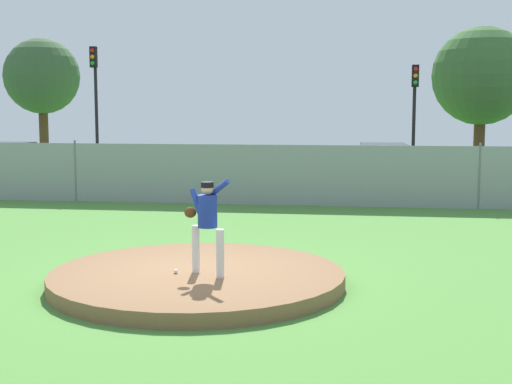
% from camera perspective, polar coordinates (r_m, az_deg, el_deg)
% --- Properties ---
extents(ground_plane, '(80.00, 80.00, 0.00)m').
position_cam_1_polar(ground_plane, '(17.86, -0.49, -2.80)').
color(ground_plane, '#4C8438').
extents(asphalt_strip, '(44.00, 7.00, 0.01)m').
position_cam_1_polar(asphalt_strip, '(26.21, 2.27, 0.28)').
color(asphalt_strip, '#2B2B2D').
rests_on(asphalt_strip, ground_plane).
extents(pitchers_mound, '(4.98, 4.98, 0.24)m').
position_cam_1_polar(pitchers_mound, '(12.05, -4.76, -6.93)').
color(pitchers_mound, brown).
rests_on(pitchers_mound, ground_plane).
extents(pitcher_youth, '(0.81, 0.44, 1.61)m').
position_cam_1_polar(pitcher_youth, '(11.55, -4.00, -2.08)').
color(pitcher_youth, silver).
rests_on(pitcher_youth, pitchers_mound).
extents(baseball, '(0.07, 0.07, 0.07)m').
position_cam_1_polar(baseball, '(11.86, -6.52, -6.39)').
color(baseball, white).
rests_on(baseball, pitchers_mound).
extents(chainlink_fence, '(31.33, 0.07, 1.97)m').
position_cam_1_polar(chainlink_fence, '(21.67, 1.08, 1.39)').
color(chainlink_fence, gray).
rests_on(chainlink_fence, ground_plane).
extents(parked_car_white, '(1.96, 4.53, 1.64)m').
position_cam_1_polar(parked_car_white, '(28.97, -19.79, 2.06)').
color(parked_car_white, silver).
rests_on(parked_car_white, ground_plane).
extents(parked_car_red, '(1.92, 4.45, 1.71)m').
position_cam_1_polar(parked_car_red, '(25.63, 10.29, 1.84)').
color(parked_car_red, '#A81919').
rests_on(parked_car_red, ground_plane).
extents(traffic_cone_orange, '(0.40, 0.40, 0.55)m').
position_cam_1_polar(traffic_cone_orange, '(29.56, -8.50, 1.45)').
color(traffic_cone_orange, orange).
rests_on(traffic_cone_orange, asphalt_strip).
extents(traffic_light_near, '(0.28, 0.46, 5.64)m').
position_cam_1_polar(traffic_light_near, '(31.93, -12.89, 8.10)').
color(traffic_light_near, black).
rests_on(traffic_light_near, ground_plane).
extents(traffic_light_far, '(0.28, 0.46, 4.74)m').
position_cam_1_polar(traffic_light_far, '(29.85, 12.71, 7.15)').
color(traffic_light_far, black).
rests_on(traffic_light_far, ground_plane).
extents(tree_tall_centre, '(3.91, 3.91, 6.59)m').
position_cam_1_polar(tree_tall_centre, '(38.81, -16.94, 8.91)').
color(tree_tall_centre, '#4C331E').
rests_on(tree_tall_centre, ground_plane).
extents(tree_broad_right, '(4.46, 4.46, 6.67)m').
position_cam_1_polar(tree_broad_right, '(34.00, 17.79, 8.90)').
color(tree_broad_right, '#4C331E').
rests_on(tree_broad_right, ground_plane).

